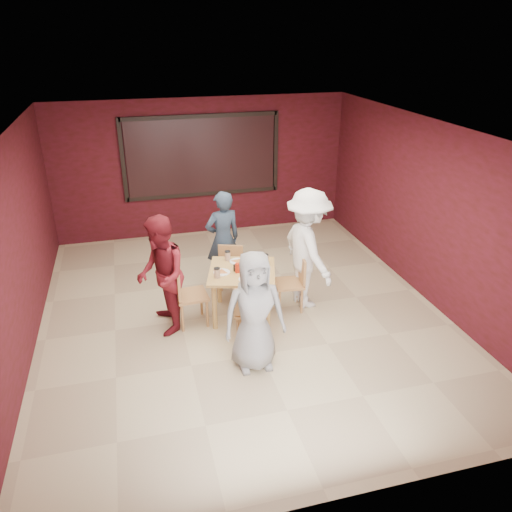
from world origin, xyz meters
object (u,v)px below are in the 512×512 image
object	(u,v)px
chair_front	(251,310)
chair_left	(186,292)
diner_left	(161,276)
diner_right	(308,249)
diner_front	(254,311)
diner_back	(223,239)
chair_back	(230,268)
chair_right	(294,280)
dining_table	(242,276)

from	to	relation	value
chair_front	chair_left	xyz separation A→B (m)	(-0.81, 0.66, 0.03)
diner_left	chair_left	bearing A→B (deg)	96.26
diner_left	diner_right	size ratio (longest dim) A/B	0.92
chair_front	diner_front	bearing A→B (deg)	-99.45
diner_back	diner_right	bearing A→B (deg)	127.99
chair_back	diner_right	size ratio (longest dim) A/B	0.44
diner_front	diner_right	xyz separation A→B (m)	(1.20, 1.34, 0.14)
diner_back	chair_front	bearing A→B (deg)	79.71
chair_left	chair_right	bearing A→B (deg)	1.09
diner_front	diner_left	distance (m)	1.57
chair_left	chair_right	distance (m)	1.67
chair_front	chair_back	world-z (taller)	chair_front
chair_back	diner_front	world-z (taller)	diner_front
dining_table	chair_left	world-z (taller)	chair_left
chair_right	chair_front	bearing A→B (deg)	-141.19
dining_table	chair_front	bearing A→B (deg)	-93.68
diner_front	chair_left	bearing A→B (deg)	120.38
chair_left	diner_left	size ratio (longest dim) A/B	0.54
chair_right	diner_right	bearing A→B (deg)	20.80
diner_front	diner_right	bearing A→B (deg)	48.00
chair_back	diner_back	xyz separation A→B (m)	(-0.03, 0.38, 0.36)
chair_right	diner_front	distance (m)	1.60
dining_table	diner_right	xyz separation A→B (m)	(1.06, 0.09, 0.28)
dining_table	diner_back	distance (m)	1.08
chair_left	chair_right	world-z (taller)	chair_left
chair_back	diner_back	distance (m)	0.52
chair_back	diner_front	distance (m)	1.97
chair_left	diner_front	world-z (taller)	diner_front
dining_table	chair_right	bearing A→B (deg)	-0.15
chair_right	diner_right	distance (m)	0.52
chair_left	diner_left	bearing A→B (deg)	-171.73
chair_right	diner_left	bearing A→B (deg)	-177.71
dining_table	chair_back	distance (m)	0.72
diner_left	diner_right	xyz separation A→B (m)	(2.24, 0.17, 0.08)
chair_back	chair_front	bearing A→B (deg)	-90.27
diner_front	diner_left	world-z (taller)	diner_left
chair_right	diner_right	world-z (taller)	diner_right
chair_left	diner_left	distance (m)	0.48
diner_back	diner_left	world-z (taller)	diner_left
chair_back	chair_left	size ratio (longest dim) A/B	0.89
chair_left	diner_right	size ratio (longest dim) A/B	0.50
chair_back	diner_back	world-z (taller)	diner_back
chair_back	chair_left	world-z (taller)	chair_left
diner_back	chair_right	bearing A→B (deg)	118.54
dining_table	diner_back	xyz separation A→B (m)	(-0.07, 1.07, 0.16)
chair_right	diner_back	xyz separation A→B (m)	(-0.89, 1.07, 0.33)
diner_back	diner_left	size ratio (longest dim) A/B	0.95
chair_back	diner_front	xyz separation A→B (m)	(-0.10, -1.94, 0.34)
diner_right	chair_back	bearing A→B (deg)	53.13
dining_table	diner_left	world-z (taller)	diner_left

